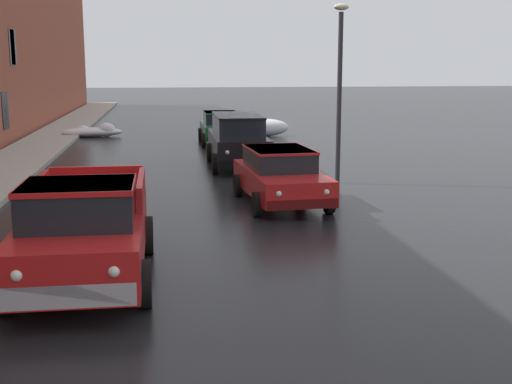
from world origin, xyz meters
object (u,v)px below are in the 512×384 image
(sedan_red_parked_kerbside_close, at_px, (280,175))
(street_lamp_post, at_px, (340,84))
(pickup_truck_red_approaching_near_lane, at_px, (84,230))
(sedan_green_parked_far_down_block, at_px, (221,127))
(suv_black_parked_kerbside_mid, at_px, (238,139))

(sedan_red_parked_kerbside_close, bearing_deg, street_lamp_post, 50.70)
(sedan_red_parked_kerbside_close, relative_size, street_lamp_post, 0.82)
(pickup_truck_red_approaching_near_lane, xyz_separation_m, sedan_green_parked_far_down_block, (3.88, 19.32, -0.13))
(sedan_red_parked_kerbside_close, bearing_deg, sedan_green_parked_far_down_block, 91.58)
(sedan_green_parked_far_down_block, bearing_deg, pickup_truck_red_approaching_near_lane, -101.34)
(pickup_truck_red_approaching_near_lane, height_order, sedan_red_parked_kerbside_close, pickup_truck_red_approaching_near_lane)
(pickup_truck_red_approaching_near_lane, relative_size, street_lamp_post, 0.93)
(sedan_red_parked_kerbside_close, bearing_deg, pickup_truck_red_approaching_near_lane, -126.21)
(suv_black_parked_kerbside_mid, relative_size, sedan_green_parked_far_down_block, 1.17)
(pickup_truck_red_approaching_near_lane, bearing_deg, suv_black_parked_kerbside_mid, 72.47)
(suv_black_parked_kerbside_mid, xyz_separation_m, sedan_green_parked_far_down_block, (0.02, 7.11, -0.24))
(pickup_truck_red_approaching_near_lane, xyz_separation_m, suv_black_parked_kerbside_mid, (3.86, 12.21, 0.11))
(pickup_truck_red_approaching_near_lane, distance_m, suv_black_parked_kerbside_mid, 12.80)
(sedan_green_parked_far_down_block, relative_size, street_lamp_post, 0.77)
(pickup_truck_red_approaching_near_lane, relative_size, suv_black_parked_kerbside_mid, 1.03)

